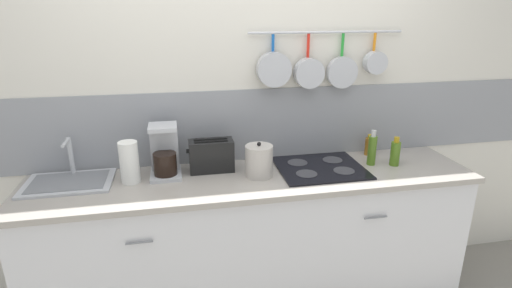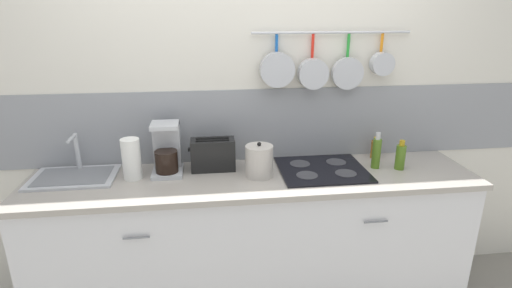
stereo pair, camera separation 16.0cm
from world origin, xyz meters
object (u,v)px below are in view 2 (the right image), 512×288
at_px(bottle_sesame_oil, 375,149).
at_px(bottle_vinegar, 376,153).
at_px(kettle, 259,161).
at_px(bottle_dish_soap, 400,156).
at_px(toaster, 213,154).
at_px(paper_towel_roll, 131,159).
at_px(coffee_maker, 167,152).

bearing_deg(bottle_sesame_oil, bottle_vinegar, -112.08).
relative_size(kettle, bottle_vinegar, 0.93).
relative_size(kettle, bottle_dish_soap, 1.14).
bearing_deg(toaster, bottle_vinegar, -5.65).
xyz_separation_m(paper_towel_roll, bottle_vinegar, (1.49, -0.02, -0.02)).
distance_m(coffee_maker, bottle_vinegar, 1.30).
bearing_deg(paper_towel_roll, coffee_maker, 21.03).
relative_size(bottle_vinegar, bottle_dish_soap, 1.23).
xyz_separation_m(paper_towel_roll, toaster, (0.48, 0.08, -0.02)).
bearing_deg(bottle_vinegar, coffee_maker, 175.69).
xyz_separation_m(bottle_vinegar, bottle_dish_soap, (0.14, -0.04, -0.02)).
bearing_deg(coffee_maker, bottle_sesame_oil, 3.05).
bearing_deg(bottle_dish_soap, kettle, 179.95).
xyz_separation_m(paper_towel_roll, kettle, (0.75, -0.06, -0.03)).
relative_size(coffee_maker, bottle_sesame_oil, 2.16).
bearing_deg(coffee_maker, kettle, -13.88).
bearing_deg(bottle_vinegar, bottle_sesame_oil, 67.92).
height_order(paper_towel_roll, coffee_maker, coffee_maker).
bearing_deg(toaster, bottle_dish_soap, -6.85).
relative_size(paper_towel_roll, kettle, 1.14).
bearing_deg(bottle_sesame_oil, paper_towel_roll, -174.56).
distance_m(bottle_sesame_oil, bottle_dish_soap, 0.22).
bearing_deg(kettle, coffee_maker, 166.12).
height_order(kettle, bottle_sesame_oil, kettle).
bearing_deg(coffee_maker, toaster, 0.61).
relative_size(coffee_maker, bottle_dish_soap, 1.66).
height_order(toaster, bottle_vinegar, bottle_vinegar).
height_order(bottle_vinegar, bottle_dish_soap, bottle_vinegar).
xyz_separation_m(toaster, bottle_dish_soap, (1.16, -0.14, -0.02)).
xyz_separation_m(toaster, kettle, (0.27, -0.14, -0.00)).
height_order(coffee_maker, bottle_sesame_oil, coffee_maker).
height_order(bottle_vinegar, bottle_sesame_oil, bottle_vinegar).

